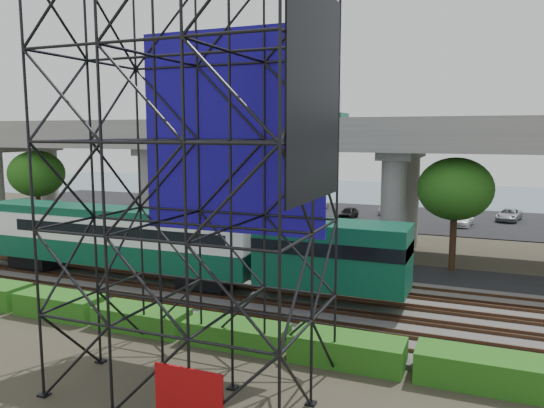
% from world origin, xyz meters
% --- Properties ---
extents(ground, '(140.00, 140.00, 0.00)m').
position_xyz_m(ground, '(0.00, 0.00, 0.00)').
color(ground, '#474233').
rests_on(ground, ground).
extents(ballast_bed, '(90.00, 12.00, 0.20)m').
position_xyz_m(ballast_bed, '(0.00, 2.00, 0.10)').
color(ballast_bed, slate).
rests_on(ballast_bed, ground).
extents(service_road, '(90.00, 5.00, 0.08)m').
position_xyz_m(service_road, '(0.00, 10.50, 0.04)').
color(service_road, black).
rests_on(service_road, ground).
extents(parking_lot, '(90.00, 18.00, 0.08)m').
position_xyz_m(parking_lot, '(0.00, 34.00, 0.04)').
color(parking_lot, black).
rests_on(parking_lot, ground).
extents(harbor_water, '(140.00, 40.00, 0.03)m').
position_xyz_m(harbor_water, '(0.00, 56.00, 0.01)').
color(harbor_water, slate).
rests_on(harbor_water, ground).
extents(rail_tracks, '(90.00, 9.52, 0.16)m').
position_xyz_m(rail_tracks, '(0.00, 2.00, 0.28)').
color(rail_tracks, '#472D1E').
rests_on(rail_tracks, ballast_bed).
extents(commuter_train, '(29.30, 3.06, 4.30)m').
position_xyz_m(commuter_train, '(-3.32, 2.00, 2.88)').
color(commuter_train, black).
rests_on(commuter_train, rail_tracks).
extents(overpass, '(80.00, 12.00, 12.40)m').
position_xyz_m(overpass, '(-0.03, 16.00, 8.21)').
color(overpass, '#9E9B93').
rests_on(overpass, ground).
extents(scaffold_tower, '(9.36, 6.36, 15.00)m').
position_xyz_m(scaffold_tower, '(6.17, -7.98, 7.47)').
color(scaffold_tower, black).
rests_on(scaffold_tower, ground).
extents(hedge_strip, '(34.60, 1.80, 1.20)m').
position_xyz_m(hedge_strip, '(1.01, -4.30, 0.56)').
color(hedge_strip, '#1F5E15').
rests_on(hedge_strip, ground).
extents(trees, '(40.94, 16.94, 7.69)m').
position_xyz_m(trees, '(-4.67, 16.17, 5.57)').
color(trees, '#382314').
rests_on(trees, ground).
extents(suv, '(5.14, 3.64, 1.30)m').
position_xyz_m(suv, '(-10.22, 10.22, 0.73)').
color(suv, black).
rests_on(suv, service_road).
extents(parked_cars, '(40.03, 9.60, 1.31)m').
position_xyz_m(parked_cars, '(2.13, 33.62, 0.68)').
color(parked_cars, white).
rests_on(parked_cars, parking_lot).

